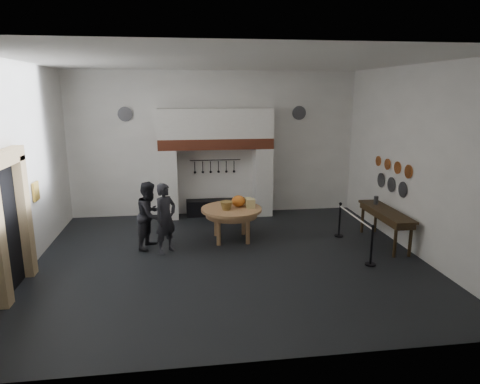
{
  "coord_description": "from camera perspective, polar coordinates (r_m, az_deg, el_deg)",
  "views": [
    {
      "loc": [
        -1.07,
        -9.46,
        3.88
      ],
      "look_at": [
        0.4,
        1.12,
        1.35
      ],
      "focal_mm": 32.0,
      "sensor_mm": 36.0,
      "label": 1
    }
  ],
  "objects": [
    {
      "name": "copper_pan_a",
      "position": [
        11.29,
        21.56,
        2.55
      ],
      "size": [
        0.03,
        0.34,
        0.34
      ],
      "primitive_type": "cylinder",
      "rotation": [
        0.0,
        1.57,
        0.0
      ],
      "color": "#C6662D",
      "rests_on": "wall_right"
    },
    {
      "name": "wall_plaque",
      "position": [
        11.04,
        -25.56,
        0.08
      ],
      "size": [
        0.05,
        0.34,
        0.44
      ],
      "primitive_type": "cube",
      "color": "gold",
      "rests_on": "wall_left"
    },
    {
      "name": "pewter_plate_back_right",
      "position": [
        13.95,
        7.89,
        10.41
      ],
      "size": [
        0.44,
        0.03,
        0.44
      ],
      "primitive_type": "cylinder",
      "rotation": [
        1.57,
        0.0,
        0.0
      ],
      "color": "#4C4C51",
      "rests_on": "wall_back"
    },
    {
      "name": "door_recess",
      "position": [
        9.49,
        -28.64,
        -4.45
      ],
      "size": [
        0.04,
        1.1,
        2.5
      ],
      "primitive_type": "cube",
      "color": "black",
      "rests_on": "floor"
    },
    {
      "name": "door_jamb_far",
      "position": [
        10.07,
        -26.84,
        -2.99
      ],
      "size": [
        0.22,
        0.3,
        2.6
      ],
      "primitive_type": "cube",
      "color": "tan",
      "rests_on": "floor"
    },
    {
      "name": "bread_loaf",
      "position": [
        11.57,
        -1.85,
        -1.4
      ],
      "size": [
        0.31,
        0.18,
        0.13
      ],
      "primitive_type": "ellipsoid",
      "color": "brown",
      "rests_on": "work_table"
    },
    {
      "name": "floor",
      "position": [
        10.28,
        -1.38,
        -8.86
      ],
      "size": [
        9.0,
        8.0,
        0.02
      ],
      "primitive_type": "cube",
      "color": "black",
      "rests_on": "ground"
    },
    {
      "name": "iron_range",
      "position": [
        13.71,
        -3.17,
        -2.05
      ],
      "size": [
        1.9,
        0.45,
        0.5
      ],
      "primitive_type": "cube",
      "color": "black",
      "rests_on": "floor"
    },
    {
      "name": "chimney_pier_left",
      "position": [
        13.41,
        -9.48,
        1.07
      ],
      "size": [
        0.55,
        0.7,
        2.15
      ],
      "primitive_type": "cube",
      "color": "silver",
      "rests_on": "floor"
    },
    {
      "name": "wicker_basket",
      "position": [
        11.07,
        -1.83,
        -1.84
      ],
      "size": [
        0.38,
        0.38,
        0.22
      ],
      "primitive_type": "cone",
      "rotation": [
        3.14,
        0.0,
        -0.2
      ],
      "color": "olive",
      "rests_on": "work_table"
    },
    {
      "name": "pewter_plate_right",
      "position": [
        12.6,
        18.29,
        1.52
      ],
      "size": [
        0.03,
        0.4,
        0.4
      ],
      "primitive_type": "cylinder",
      "rotation": [
        0.0,
        1.57,
        0.0
      ],
      "color": "#4C4C51",
      "rests_on": "wall_right"
    },
    {
      "name": "hearth_brick_band",
      "position": [
        13.24,
        -3.26,
        6.49
      ],
      "size": [
        3.5,
        0.72,
        0.32
      ],
      "primitive_type": "cube",
      "color": "#9E442B",
      "rests_on": "chimney_pier_left"
    },
    {
      "name": "chimney_pier_right",
      "position": [
        13.64,
        3.0,
        1.44
      ],
      "size": [
        0.55,
        0.7,
        2.15
      ],
      "primitive_type": "cube",
      "color": "silver",
      "rests_on": "floor"
    },
    {
      "name": "pewter_plate_back_left",
      "position": [
        13.53,
        -15.07,
        10.0
      ],
      "size": [
        0.44,
        0.03,
        0.44
      ],
      "primitive_type": "cylinder",
      "rotation": [
        1.57,
        0.0,
        0.0
      ],
      "color": "#4C4C51",
      "rests_on": "wall_back"
    },
    {
      "name": "chimney_hood",
      "position": [
        13.19,
        -3.29,
        9.13
      ],
      "size": [
        3.5,
        0.7,
        0.9
      ],
      "primitive_type": "cube",
      "color": "silver",
      "rests_on": "hearth_brick_band"
    },
    {
      "name": "barrier_post_far",
      "position": [
        11.94,
        13.14,
        -3.73
      ],
      "size": [
        0.05,
        0.05,
        0.9
      ],
      "primitive_type": "cylinder",
      "color": "black",
      "rests_on": "floor"
    },
    {
      "name": "pewter_jug",
      "position": [
        12.08,
        17.68,
        -1.06
      ],
      "size": [
        0.12,
        0.12,
        0.22
      ],
      "primitive_type": "cylinder",
      "color": "#434448",
      "rests_on": "side_table"
    },
    {
      "name": "wall_front",
      "position": [
        5.79,
        3.05,
        -3.03
      ],
      "size": [
        9.0,
        0.02,
        4.5
      ],
      "primitive_type": "cube",
      "color": "white",
      "rests_on": "floor"
    },
    {
      "name": "side_table",
      "position": [
        11.6,
        18.88,
        -2.45
      ],
      "size": [
        0.55,
        2.2,
        0.06
      ],
      "primitive_type": "cube",
      "color": "#382714",
      "rests_on": "floor"
    },
    {
      "name": "work_table",
      "position": [
        11.27,
        -1.15,
        -2.32
      ],
      "size": [
        1.88,
        1.88,
        0.07
      ],
      "primitive_type": "cylinder",
      "rotation": [
        0.0,
        0.0,
        -0.2
      ],
      "color": "tan",
      "rests_on": "floor"
    },
    {
      "name": "pumpkin",
      "position": [
        11.34,
        -0.21,
        -1.23
      ],
      "size": [
        0.36,
        0.36,
        0.31
      ],
      "primitive_type": "ellipsoid",
      "color": "#D45D1D",
      "rests_on": "work_table"
    },
    {
      "name": "visitor_near",
      "position": [
        10.56,
        -9.9,
        -3.46
      ],
      "size": [
        0.74,
        0.74,
        1.73
      ],
      "primitive_type": "imported",
      "rotation": [
        0.0,
        0.0,
        0.78
      ],
      "color": "black",
      "rests_on": "floor"
    },
    {
      "name": "wall_back",
      "position": [
        13.6,
        -3.38,
        6.42
      ],
      "size": [
        9.0,
        0.02,
        4.5
      ],
      "primitive_type": "cube",
      "color": "white",
      "rests_on": "floor"
    },
    {
      "name": "pewter_plate_mid",
      "position": [
        12.08,
        19.52,
        0.94
      ],
      "size": [
        0.03,
        0.4,
        0.4
      ],
      "primitive_type": "cylinder",
      "rotation": [
        0.0,
        1.57,
        0.0
      ],
      "color": "#4C4C51",
      "rests_on": "wall_right"
    },
    {
      "name": "utensil_rail",
      "position": [
        13.59,
        -3.32,
        4.28
      ],
      "size": [
        1.6,
        0.02,
        0.02
      ],
      "primitive_type": "cylinder",
      "rotation": [
        0.0,
        1.57,
        0.0
      ],
      "color": "black",
      "rests_on": "wall_back"
    },
    {
      "name": "barrier_post_near",
      "position": [
        10.2,
        17.14,
        -6.94
      ],
      "size": [
        0.05,
        0.05,
        0.9
      ],
      "primitive_type": "cylinder",
      "color": "black",
      "rests_on": "floor"
    },
    {
      "name": "wall_left",
      "position": [
        10.19,
        -27.5,
        2.61
      ],
      "size": [
        0.02,
        8.0,
        4.5
      ],
      "primitive_type": "cube",
      "color": "white",
      "rests_on": "floor"
    },
    {
      "name": "copper_pan_d",
      "position": [
        12.73,
        17.96,
        3.96
      ],
      "size": [
        0.03,
        0.28,
        0.28
      ],
      "primitive_type": "cylinder",
      "rotation": [
        0.0,
        1.57,
        0.0
      ],
      "color": "#C6662D",
      "rests_on": "wall_right"
    },
    {
      "name": "copper_pan_c",
      "position": [
        12.25,
        19.07,
        3.53
      ],
      "size": [
        0.03,
        0.3,
        0.3
      ],
      "primitive_type": "cylinder",
      "rotation": [
        0.0,
        1.57,
        0.0
      ],
      "color": "#C6662D",
      "rests_on": "wall_right"
    },
    {
      "name": "cheese_block_small",
      "position": [
        11.54,
        1.07,
        -1.26
      ],
      "size": [
        0.18,
        0.18,
        0.2
      ],
      "primitive_type": "cube",
      "color": "#D8CA81",
      "rests_on": "work_table"
    },
    {
      "name": "barrier_rope",
      "position": [
        10.94,
        15.1,
        -3.22
      ],
      "size": [
        0.04,
        2.0,
        0.04
      ],
      "primitive_type": "cylinder",
      "rotation": [
        1.57,
        0.0,
        0.0
      ],
      "color": "white",
      "rests_on": "barrier_post_near"
    },
    {
      "name": "copper_pan_b",
      "position": [
        11.77,
        20.26,
        3.06
      ],
      "size": [
        0.03,
        0.32,
        0.32
      ],
      "primitive_type": "cylinder",
      "rotation": [
        0.0,
        1.57,
        0.0
      ],
      "color": "#C6662D",
      "rests_on": "wall_right"
    },
    {
      "name": "visitor_far",
      "position": [
        10.97,
        -11.92,
        -3.0
      ],
      "size": [
        0.91,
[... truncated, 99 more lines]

